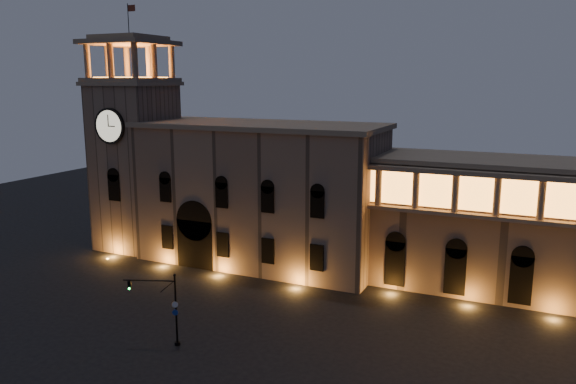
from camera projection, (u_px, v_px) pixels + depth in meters
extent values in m
plane|color=black|center=(172.00, 332.00, 51.48)|extent=(160.00, 160.00, 0.00)
cube|color=#7C6451|center=(261.00, 196.00, 70.28)|extent=(30.00, 12.00, 17.00)
cube|color=gray|center=(260.00, 125.00, 68.56)|extent=(30.80, 12.80, 0.60)
cube|color=black|center=(198.00, 243.00, 68.96)|extent=(5.00, 1.40, 6.00)
cylinder|color=black|center=(197.00, 220.00, 68.37)|extent=(5.00, 1.40, 5.00)
cube|color=orange|center=(197.00, 245.00, 68.82)|extent=(4.20, 0.20, 5.00)
cube|color=#7C6451|center=(136.00, 168.00, 76.38)|extent=(9.00, 9.00, 22.00)
cube|color=gray|center=(132.00, 84.00, 74.18)|extent=(9.80, 9.80, 0.50)
cylinder|color=black|center=(110.00, 126.00, 71.03)|extent=(4.60, 0.35, 4.60)
cylinder|color=beige|center=(109.00, 126.00, 70.90)|extent=(4.00, 0.12, 4.00)
cube|color=gray|center=(132.00, 80.00, 74.08)|extent=(9.40, 9.40, 0.50)
cube|color=orange|center=(131.00, 78.00, 74.02)|extent=(6.80, 6.80, 0.15)
cylinder|color=gray|center=(87.00, 61.00, 71.76)|extent=(0.76, 0.76, 4.20)
cylinder|color=gray|center=(110.00, 61.00, 70.23)|extent=(0.76, 0.76, 4.20)
cylinder|color=gray|center=(135.00, 60.00, 68.69)|extent=(0.76, 0.76, 4.20)
cylinder|color=gray|center=(127.00, 63.00, 78.55)|extent=(0.76, 0.76, 4.20)
cylinder|color=gray|center=(149.00, 62.00, 77.02)|extent=(0.76, 0.76, 4.20)
cylinder|color=gray|center=(172.00, 62.00, 75.48)|extent=(0.76, 0.76, 4.20)
cylinder|color=gray|center=(108.00, 62.00, 75.16)|extent=(0.76, 0.76, 4.20)
cylinder|color=gray|center=(154.00, 61.00, 72.09)|extent=(0.76, 0.76, 4.20)
cube|color=gray|center=(130.00, 43.00, 73.15)|extent=(9.80, 9.80, 0.60)
cube|color=gray|center=(129.00, 38.00, 73.03)|extent=(7.50, 7.50, 0.60)
cylinder|color=black|center=(128.00, 20.00, 72.58)|extent=(0.10, 0.10, 4.00)
plane|color=#5D261A|center=(131.00, 8.00, 72.07)|extent=(1.20, 0.00, 1.20)
cube|color=#775F4C|center=(559.00, 233.00, 58.61)|extent=(40.00, 10.00, 14.00)
cube|color=gray|center=(566.00, 165.00, 57.19)|extent=(40.60, 10.60, 0.50)
cube|color=gray|center=(562.00, 224.00, 53.25)|extent=(40.00, 1.20, 0.40)
cube|color=gray|center=(567.00, 179.00, 52.41)|extent=(40.00, 1.40, 0.50)
cube|color=orange|center=(565.00, 200.00, 53.31)|extent=(38.00, 0.15, 3.60)
cylinder|color=gray|center=(378.00, 187.00, 60.10)|extent=(0.70, 0.70, 4.00)
cylinder|color=gray|center=(416.00, 190.00, 58.48)|extent=(0.70, 0.70, 4.00)
cylinder|color=gray|center=(455.00, 193.00, 56.86)|extent=(0.70, 0.70, 4.00)
cylinder|color=gray|center=(497.00, 196.00, 55.25)|extent=(0.70, 0.70, 4.00)
cylinder|color=gray|center=(541.00, 199.00, 53.63)|extent=(0.70, 0.70, 4.00)
cylinder|color=black|center=(176.00, 311.00, 48.37)|extent=(0.18, 0.18, 6.31)
cylinder|color=black|center=(177.00, 343.00, 48.96)|extent=(0.51, 0.51, 0.27)
sphere|color=black|center=(175.00, 275.00, 47.73)|extent=(0.25, 0.25, 0.25)
cylinder|color=black|center=(149.00, 281.00, 47.98)|extent=(4.26, 1.70, 0.11)
cube|color=black|center=(130.00, 285.00, 48.17)|extent=(0.34, 0.33, 0.77)
cylinder|color=#0CE53F|center=(129.00, 289.00, 48.08)|extent=(0.18, 0.12, 0.16)
cylinder|color=silver|center=(175.00, 305.00, 48.12)|extent=(0.52, 0.23, 0.54)
cylinder|color=navy|center=(175.00, 312.00, 48.27)|extent=(0.52, 0.23, 0.54)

